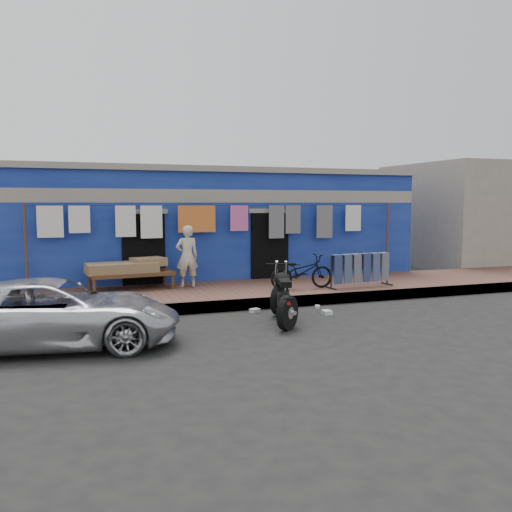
% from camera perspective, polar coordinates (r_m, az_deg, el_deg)
% --- Properties ---
extents(ground, '(80.00, 80.00, 0.00)m').
position_cam_1_polar(ground, '(10.77, 3.64, -7.08)').
color(ground, black).
rests_on(ground, ground).
extents(sidewalk, '(28.00, 3.00, 0.25)m').
position_cam_1_polar(sidewalk, '(13.50, -1.44, -3.94)').
color(sidewalk, brown).
rests_on(sidewalk, ground).
extents(curb, '(28.00, 0.10, 0.25)m').
position_cam_1_polar(curb, '(12.16, 0.72, -5.01)').
color(curb, gray).
rests_on(curb, ground).
extents(building, '(12.20, 5.20, 3.36)m').
position_cam_1_polar(building, '(17.16, -5.67, 3.31)').
color(building, navy).
rests_on(building, ground).
extents(neighbor_right, '(6.00, 5.00, 3.80)m').
position_cam_1_polar(neighbor_right, '(22.54, 22.63, 3.99)').
color(neighbor_right, '#9E9384').
rests_on(neighbor_right, ground).
extents(clothesline, '(10.06, 0.06, 2.10)m').
position_cam_1_polar(clothesline, '(14.42, -4.29, 3.44)').
color(clothesline, brown).
rests_on(clothesline, sidewalk).
extents(car, '(4.37, 2.47, 1.17)m').
position_cam_1_polar(car, '(9.49, -20.45, -5.56)').
color(car, silver).
rests_on(car, ground).
extents(seated_person, '(0.56, 0.38, 1.55)m').
position_cam_1_polar(seated_person, '(13.72, -7.27, -0.03)').
color(seated_person, beige).
rests_on(seated_person, sidewalk).
extents(bicycle, '(1.63, 0.63, 1.04)m').
position_cam_1_polar(bicycle, '(13.39, 4.84, -1.25)').
color(bicycle, black).
rests_on(bicycle, sidewalk).
extents(motorcycle, '(1.57, 2.08, 1.13)m').
position_cam_1_polar(motorcycle, '(10.77, 2.92, -4.02)').
color(motorcycle, black).
rests_on(motorcycle, ground).
extents(charpoy, '(2.33, 1.42, 0.72)m').
position_cam_1_polar(charpoy, '(13.68, -13.01, -1.91)').
color(charpoy, brown).
rests_on(charpoy, sidewalk).
extents(jeans_rack, '(1.88, 0.69, 0.87)m').
position_cam_1_polar(jeans_rack, '(13.94, 10.90, -1.42)').
color(jeans_rack, black).
rests_on(jeans_rack, sidewalk).
extents(litter_a, '(0.24, 0.21, 0.09)m').
position_cam_1_polar(litter_a, '(11.74, -0.12, -5.78)').
color(litter_a, silver).
rests_on(litter_a, ground).
extents(litter_b, '(0.15, 0.17, 0.07)m').
position_cam_1_polar(litter_b, '(12.32, 6.48, -5.33)').
color(litter_b, silver).
rests_on(litter_b, ground).
extents(litter_c, '(0.18, 0.22, 0.09)m').
position_cam_1_polar(litter_c, '(11.66, 7.47, -5.92)').
color(litter_c, silver).
rests_on(litter_c, ground).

